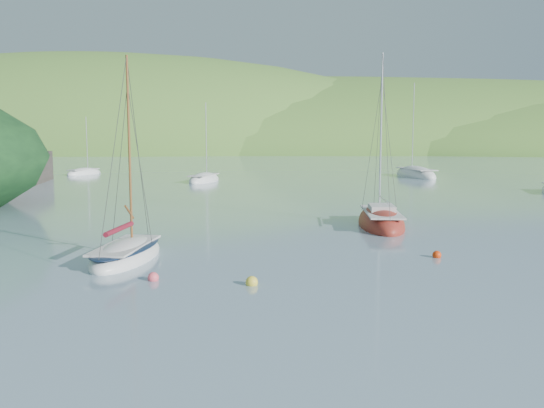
{
  "coord_description": "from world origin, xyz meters",
  "views": [
    {
      "loc": [
        2.88,
        -22.53,
        6.26
      ],
      "look_at": [
        1.87,
        8.0,
        2.45
      ],
      "focal_mm": 40.0,
      "sensor_mm": 36.0,
      "label": 1
    }
  ],
  "objects_px": {
    "distant_sloop_a": "(204,180)",
    "distant_sloop_b": "(416,175)",
    "distant_sloop_c": "(84,173)",
    "daysailer_white": "(126,255)",
    "sloop_red": "(381,223)"
  },
  "relations": [
    {
      "from": "daysailer_white",
      "to": "sloop_red",
      "type": "relative_size",
      "value": 0.87
    },
    {
      "from": "daysailer_white",
      "to": "distant_sloop_a",
      "type": "height_order",
      "value": "daysailer_white"
    },
    {
      "from": "daysailer_white",
      "to": "sloop_red",
      "type": "bearing_deg",
      "value": 42.44
    },
    {
      "from": "sloop_red",
      "to": "distant_sloop_a",
      "type": "bearing_deg",
      "value": 117.35
    },
    {
      "from": "distant_sloop_a",
      "to": "distant_sloop_c",
      "type": "relative_size",
      "value": 1.18
    },
    {
      "from": "distant_sloop_a",
      "to": "distant_sloop_b",
      "type": "xyz_separation_m",
      "value": [
        26.48,
        8.11,
        0.04
      ]
    },
    {
      "from": "distant_sloop_b",
      "to": "daysailer_white",
      "type": "bearing_deg",
      "value": -130.21
    },
    {
      "from": "sloop_red",
      "to": "distant_sloop_a",
      "type": "xyz_separation_m",
      "value": [
        -16.15,
        32.2,
        -0.05
      ]
    },
    {
      "from": "distant_sloop_b",
      "to": "distant_sloop_c",
      "type": "distance_m",
      "value": 44.62
    },
    {
      "from": "daysailer_white",
      "to": "distant_sloop_c",
      "type": "distance_m",
      "value": 57.25
    },
    {
      "from": "distant_sloop_a",
      "to": "distant_sloop_c",
      "type": "xyz_separation_m",
      "value": [
        -18.06,
        10.79,
        -0.02
      ]
    },
    {
      "from": "distant_sloop_b",
      "to": "distant_sloop_c",
      "type": "xyz_separation_m",
      "value": [
        -44.54,
        2.68,
        -0.06
      ]
    },
    {
      "from": "sloop_red",
      "to": "distant_sloop_b",
      "type": "relative_size",
      "value": 0.91
    },
    {
      "from": "sloop_red",
      "to": "distant_sloop_b",
      "type": "xyz_separation_m",
      "value": [
        10.33,
        40.31,
        -0.01
      ]
    },
    {
      "from": "distant_sloop_b",
      "to": "distant_sloop_a",
      "type": "bearing_deg",
      "value": -177.83
    }
  ]
}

